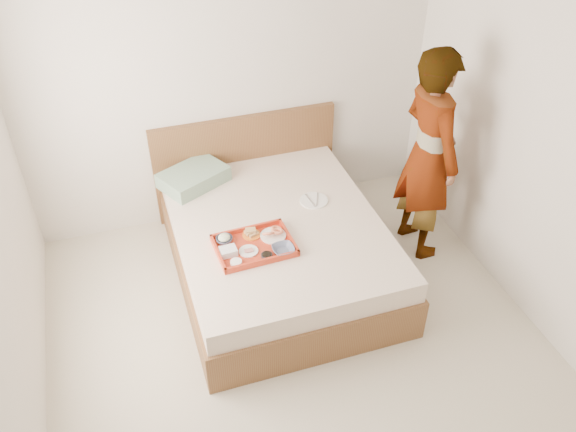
# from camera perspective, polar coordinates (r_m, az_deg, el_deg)

# --- Properties ---
(ground) EXTENTS (3.50, 4.00, 0.01)m
(ground) POSITION_cam_1_polar(r_m,az_deg,el_deg) (4.30, 2.03, -14.31)
(ground) COLOR beige
(ground) RESTS_ON ground
(wall_back) EXTENTS (3.50, 0.01, 2.60)m
(wall_back) POSITION_cam_1_polar(r_m,az_deg,el_deg) (5.03, -5.59, 12.95)
(wall_back) COLOR silver
(wall_back) RESTS_ON ground
(wall_right) EXTENTS (0.01, 4.00, 2.60)m
(wall_right) POSITION_cam_1_polar(r_m,az_deg,el_deg) (4.22, 25.44, 4.06)
(wall_right) COLOR silver
(wall_right) RESTS_ON ground
(bed) EXTENTS (1.65, 2.00, 0.53)m
(bed) POSITION_cam_1_polar(r_m,az_deg,el_deg) (4.79, -0.94, -3.07)
(bed) COLOR brown
(bed) RESTS_ON ground
(headboard) EXTENTS (1.65, 0.06, 0.95)m
(headboard) POSITION_cam_1_polar(r_m,az_deg,el_deg) (5.41, -4.06, 5.02)
(headboard) COLOR brown
(headboard) RESTS_ON ground
(pillow) EXTENTS (0.64, 0.56, 0.13)m
(pillow) POSITION_cam_1_polar(r_m,az_deg,el_deg) (5.07, -9.02, 3.68)
(pillow) COLOR #81A289
(pillow) RESTS_ON bed
(tray) EXTENTS (0.58, 0.43, 0.05)m
(tray) POSITION_cam_1_polar(r_m,az_deg,el_deg) (4.37, -3.25, -2.81)
(tray) COLOR red
(tray) RESTS_ON bed
(prawn_plate) EXTENTS (0.20, 0.20, 0.01)m
(prawn_plate) POSITION_cam_1_polar(r_m,az_deg,el_deg) (4.46, -1.43, -1.88)
(prawn_plate) COLOR white
(prawn_plate) RESTS_ON tray
(navy_bowl_big) EXTENTS (0.17, 0.17, 0.04)m
(navy_bowl_big) POSITION_cam_1_polar(r_m,az_deg,el_deg) (4.31, -0.46, -3.21)
(navy_bowl_big) COLOR #1B2745
(navy_bowl_big) RESTS_ON tray
(sauce_dish) EXTENTS (0.09, 0.09, 0.03)m
(sauce_dish) POSITION_cam_1_polar(r_m,az_deg,el_deg) (4.27, -2.04, -3.83)
(sauce_dish) COLOR black
(sauce_dish) RESTS_ON tray
(meat_plate) EXTENTS (0.15, 0.15, 0.01)m
(meat_plate) POSITION_cam_1_polar(r_m,az_deg,el_deg) (4.33, -3.79, -3.37)
(meat_plate) COLOR white
(meat_plate) RESTS_ON tray
(bread_plate) EXTENTS (0.14, 0.14, 0.01)m
(bread_plate) POSITION_cam_1_polar(r_m,az_deg,el_deg) (4.47, -3.51, -1.81)
(bread_plate) COLOR orange
(bread_plate) RESTS_ON tray
(salad_bowl) EXTENTS (0.13, 0.13, 0.04)m
(salad_bowl) POSITION_cam_1_polar(r_m,az_deg,el_deg) (4.42, -6.10, -2.27)
(salad_bowl) COLOR #1B2745
(salad_bowl) RESTS_ON tray
(plastic_tub) EXTENTS (0.12, 0.10, 0.05)m
(plastic_tub) POSITION_cam_1_polar(r_m,az_deg,el_deg) (4.31, -5.72, -3.38)
(plastic_tub) COLOR silver
(plastic_tub) RESTS_ON tray
(cheese_round) EXTENTS (0.09, 0.09, 0.03)m
(cheese_round) POSITION_cam_1_polar(r_m,az_deg,el_deg) (4.23, -4.98, -4.46)
(cheese_round) COLOR white
(cheese_round) RESTS_ON tray
(dinner_plate) EXTENTS (0.27, 0.27, 0.01)m
(dinner_plate) POSITION_cam_1_polar(r_m,az_deg,el_deg) (4.84, 2.48, 1.49)
(dinner_plate) COLOR white
(dinner_plate) RESTS_ON bed
(person) EXTENTS (0.47, 0.68, 1.79)m
(person) POSITION_cam_1_polar(r_m,az_deg,el_deg) (4.85, 13.27, 5.67)
(person) COLOR beige
(person) RESTS_ON ground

